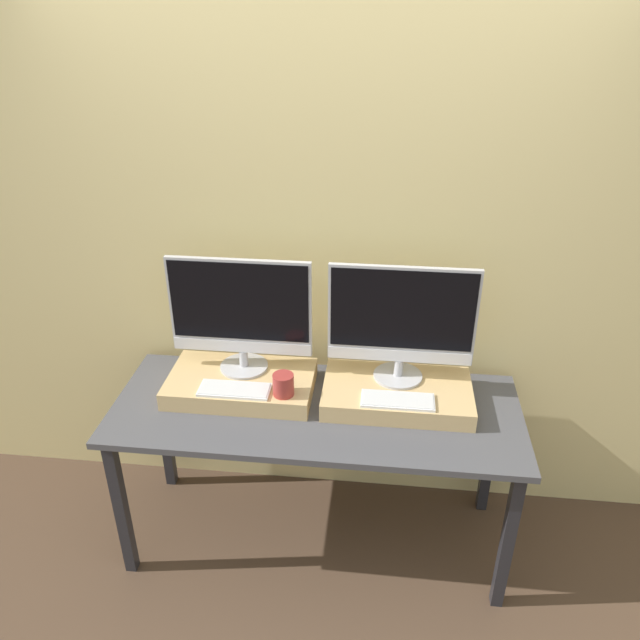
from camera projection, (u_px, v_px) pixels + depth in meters
The scene contains 10 objects.
ground_plane at pixel (307, 595), 2.80m from camera, with size 12.00×12.00×0.00m, color #4C3828.
wall_back at pixel (326, 261), 2.86m from camera, with size 8.00×0.04×2.60m.
workbench at pixel (316, 422), 2.77m from camera, with size 1.79×0.70×0.78m.
wooden_riser_left at pixel (241, 383), 2.82m from camera, with size 0.65×0.38×0.08m.
monitor_left at pixel (240, 312), 2.73m from camera, with size 0.63×0.22×0.54m.
keyboard_left at pixel (234, 390), 2.70m from camera, with size 0.31×0.12×0.01m.
mug at pixel (283, 385), 2.66m from camera, with size 0.09×0.09×0.10m.
wooden_riser_right at pixel (397, 394), 2.75m from camera, with size 0.65×0.38×0.08m.
monitor_right at pixel (402, 321), 2.66m from camera, with size 0.63×0.22×0.54m.
keyboard_right at pixel (398, 400), 2.63m from camera, with size 0.31×0.12×0.01m.
Camera 1 is at (0.27, -1.86, 2.41)m, focal length 35.00 mm.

